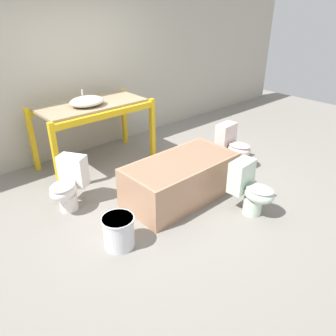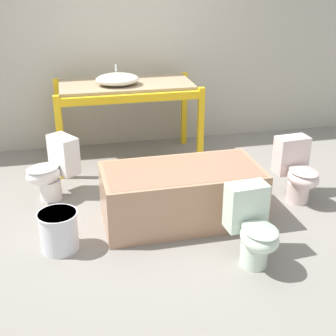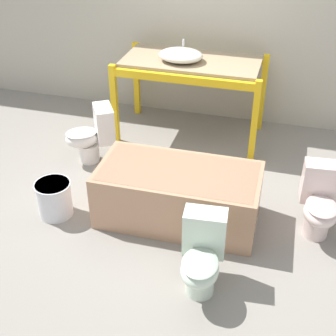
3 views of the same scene
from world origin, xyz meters
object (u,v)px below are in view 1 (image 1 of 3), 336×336
Objects in this scene: sink_basin at (87,101)px; toilet_far at (68,184)px; bucket_white at (119,231)px; toilet_extra at (233,145)px; bathtub_main at (181,176)px; toilet_near at (251,188)px.

sink_basin is 1.36m from toilet_far.
bucket_white is (0.04, -1.03, -0.14)m from toilet_far.
sink_basin is 0.79× the size of toilet_extra.
toilet_extra is 1.82× the size of bucket_white.
bathtub_main is 1.20m from bucket_white.
toilet_extra is at bearing 44.79° from toilet_far.
sink_basin is 2.61m from toilet_near.
toilet_extra is (1.28, 0.16, 0.02)m from bathtub_main.
toilet_near is 1.66m from bucket_white.
toilet_near is 1.31m from toilet_extra.
bathtub_main is at bearing -75.93° from sink_basin.
toilet_far is 1.04m from bucket_white.
toilet_extra reaches higher than bucket_white.
toilet_near and toilet_extra have the same top height.
toilet_near is (0.79, -2.38, -0.72)m from sink_basin.
toilet_far is at bearing 161.28° from toilet_extra.
bucket_white is (-0.77, -1.85, -0.87)m from sink_basin.
toilet_near is 1.00× the size of toilet_far.
toilet_extra reaches higher than bathtub_main.
bathtub_main reaches higher than bucket_white.
bathtub_main is 2.32× the size of toilet_far.
toilet_extra is at bearing 10.06° from bucket_white.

